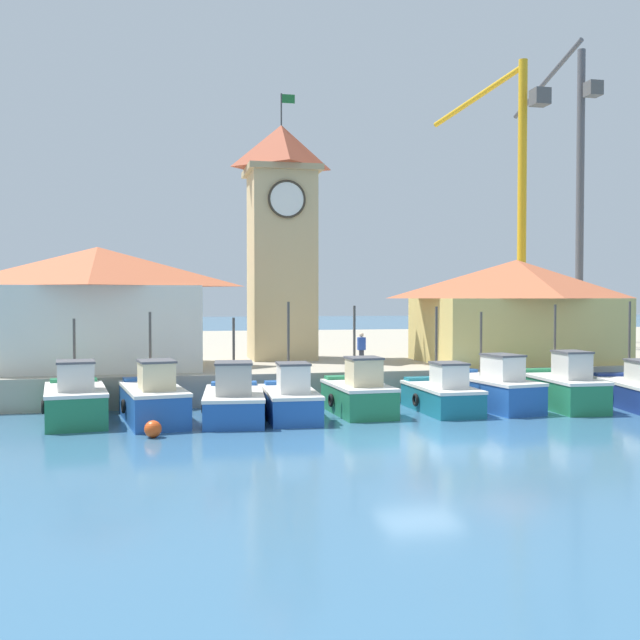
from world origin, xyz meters
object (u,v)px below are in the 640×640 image
fishing_boat_far_left (75,401)px  port_crane_near (577,224)px  warehouse_left (98,306)px  fishing_boat_right_outer (562,388)px  fishing_boat_center (359,394)px  dock_worker_near_tower (361,350)px  fishing_boat_far_right (636,390)px  fishing_boat_mid_left (291,399)px  fishing_boat_mid_right (442,394)px  fishing_boat_right_inner (491,389)px  clock_tower (282,236)px  fishing_boat_left_outer (153,400)px  fishing_boat_left_inner (234,401)px  mooring_buoy (153,429)px  warehouse_right (516,309)px  port_crane_far (519,234)px

fishing_boat_far_left → port_crane_near: size_ratio=0.22×
warehouse_left → fishing_boat_right_outer: bearing=-21.4°
fishing_boat_center → warehouse_left: warehouse_left is taller
dock_worker_near_tower → fishing_boat_far_right: bearing=-24.0°
fishing_boat_mid_left → fishing_boat_right_outer: size_ratio=0.93×
fishing_boat_center → warehouse_left: (-10.22, 7.03, 3.35)m
fishing_boat_mid_right → fishing_boat_right_inner: size_ratio=0.83×
clock_tower → warehouse_left: clock_tower is taller
fishing_boat_far_right → fishing_boat_left_outer: bearing=178.7°
fishing_boat_left_inner → port_crane_near: size_ratio=0.23×
fishing_boat_right_inner → fishing_boat_right_outer: bearing=-11.9°
mooring_buoy → port_crane_near: bearing=39.3°
fishing_boat_left_outer → warehouse_left: bearing=108.6°
warehouse_right → mooring_buoy: warehouse_right is taller
fishing_boat_mid_left → port_crane_near: 33.89m
fishing_boat_right_outer → dock_worker_near_tower: size_ratio=2.96×
fishing_boat_left_outer → fishing_boat_left_inner: (2.88, -0.29, -0.08)m
port_crane_far → fishing_boat_right_inner: bearing=-120.3°
fishing_boat_mid_left → fishing_boat_mid_right: (6.12, 0.40, -0.03)m
fishing_boat_mid_left → fishing_boat_mid_right: fishing_boat_mid_left is taller
fishing_boat_left_inner → fishing_boat_mid_right: size_ratio=1.12×
fishing_boat_right_inner → warehouse_left: (-15.85, 6.73, 3.33)m
mooring_buoy → fishing_boat_right_outer: bearing=10.6°
fishing_boat_mid_left → clock_tower: size_ratio=0.33×
fishing_boat_center → fishing_boat_right_inner: bearing=3.0°
fishing_boat_center → clock_tower: 12.35m
warehouse_right → fishing_boat_mid_right: bearing=-135.0°
fishing_boat_left_inner → port_crane_near: bearing=38.7°
fishing_boat_left_inner → port_crane_near: 35.43m
warehouse_left → dock_worker_near_tower: size_ratio=5.76×
fishing_boat_left_inner → fishing_boat_far_right: bearing=-0.5°
fishing_boat_left_outer → clock_tower: clock_tower is taller
fishing_boat_right_outer → warehouse_left: (-18.71, 7.34, 3.30)m
fishing_boat_left_inner → fishing_boat_right_outer: (13.37, 0.23, 0.09)m
fishing_boat_mid_left → mooring_buoy: size_ratio=7.99×
fishing_boat_mid_right → fishing_boat_right_outer: bearing=-1.6°
fishing_boat_right_inner → warehouse_left: bearing=157.0°
fishing_boat_right_inner → fishing_boat_mid_left: bearing=-174.1°
fishing_boat_left_outer → fishing_boat_left_inner: 2.90m
fishing_boat_far_left → fishing_boat_right_inner: fishing_boat_right_inner is taller
clock_tower → dock_worker_near_tower: clock_tower is taller
fishing_boat_far_right → warehouse_left: 23.42m
fishing_boat_mid_right → clock_tower: 13.32m
clock_tower → fishing_boat_mid_right: bearing=-65.4°
fishing_boat_left_outer → warehouse_left: (-2.46, 7.28, 3.32)m
fishing_boat_left_inner → port_crane_far: port_crane_far is taller
fishing_boat_mid_right → port_crane_far: port_crane_far is taller
fishing_boat_mid_left → mooring_buoy: (-4.98, -2.78, -0.44)m
warehouse_left → fishing_boat_mid_right: bearing=-27.9°
fishing_boat_left_inner → fishing_boat_left_outer: bearing=174.3°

